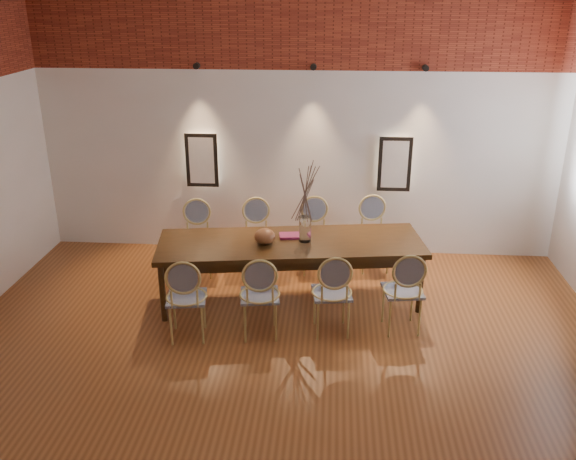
# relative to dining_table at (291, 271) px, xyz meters

# --- Properties ---
(floor) EXTENTS (7.00, 7.00, 0.02)m
(floor) POSITION_rel_dining_table_xyz_m (-0.02, -1.99, -0.39)
(floor) COLOR brown
(floor) RESTS_ON ground
(wall_back) EXTENTS (7.00, 0.10, 4.00)m
(wall_back) POSITION_rel_dining_table_xyz_m (-0.02, 1.56, 1.62)
(wall_back) COLOR silver
(wall_back) RESTS_ON ground
(brick_band_back) EXTENTS (7.00, 0.02, 1.50)m
(brick_band_back) POSITION_rel_dining_table_xyz_m (-0.02, 1.49, 2.88)
(brick_band_back) COLOR maroon
(brick_band_back) RESTS_ON ground
(brick_band_front) EXTENTS (7.00, 0.02, 1.50)m
(brick_band_front) POSITION_rel_dining_table_xyz_m (-0.02, -5.47, 2.88)
(brick_band_front) COLOR maroon
(brick_band_front) RESTS_ON ground
(niche_left) EXTENTS (0.36, 0.06, 0.66)m
(niche_left) POSITION_rel_dining_table_xyz_m (-1.32, 1.46, 0.93)
(niche_left) COLOR #FFEAC6
(niche_left) RESTS_ON wall_back
(niche_right) EXTENTS (0.36, 0.06, 0.66)m
(niche_right) POSITION_rel_dining_table_xyz_m (1.28, 1.46, 0.93)
(niche_right) COLOR #FFEAC6
(niche_right) RESTS_ON wall_back
(spot_fixture_left) EXTENTS (0.08, 0.10, 0.08)m
(spot_fixture_left) POSITION_rel_dining_table_xyz_m (-1.32, 1.43, 2.17)
(spot_fixture_left) COLOR black
(spot_fixture_left) RESTS_ON wall_back
(spot_fixture_mid) EXTENTS (0.08, 0.10, 0.08)m
(spot_fixture_mid) POSITION_rel_dining_table_xyz_m (0.18, 1.43, 2.17)
(spot_fixture_mid) COLOR black
(spot_fixture_mid) RESTS_ON wall_back
(spot_fixture_right) EXTENTS (0.08, 0.10, 0.08)m
(spot_fixture_right) POSITION_rel_dining_table_xyz_m (1.58, 1.43, 2.17)
(spot_fixture_right) COLOR black
(spot_fixture_right) RESTS_ON wall_back
(dining_table) EXTENTS (3.17, 1.41, 0.75)m
(dining_table) POSITION_rel_dining_table_xyz_m (0.00, 0.00, 0.00)
(dining_table) COLOR #38210D
(dining_table) RESTS_ON floor
(chair_near_a) EXTENTS (0.50, 0.50, 0.94)m
(chair_near_a) POSITION_rel_dining_table_xyz_m (-1.02, -0.93, 0.09)
(chair_near_a) COLOR tan
(chair_near_a) RESTS_ON floor
(chair_near_b) EXTENTS (0.50, 0.50, 0.94)m
(chair_near_b) POSITION_rel_dining_table_xyz_m (-0.27, -0.82, 0.09)
(chair_near_b) COLOR tan
(chair_near_b) RESTS_ON floor
(chair_near_c) EXTENTS (0.50, 0.50, 0.94)m
(chair_near_c) POSITION_rel_dining_table_xyz_m (0.49, -0.71, 0.09)
(chair_near_c) COLOR tan
(chair_near_c) RESTS_ON floor
(chair_near_d) EXTENTS (0.50, 0.50, 0.94)m
(chair_near_d) POSITION_rel_dining_table_xyz_m (1.25, -0.60, 0.09)
(chair_near_d) COLOR tan
(chair_near_d) RESTS_ON floor
(chair_far_a) EXTENTS (0.50, 0.50, 0.94)m
(chair_far_a) POSITION_rel_dining_table_xyz_m (-1.25, 0.60, 0.09)
(chair_far_a) COLOR tan
(chair_far_a) RESTS_ON floor
(chair_far_b) EXTENTS (0.50, 0.50, 0.94)m
(chair_far_b) POSITION_rel_dining_table_xyz_m (-0.49, 0.71, 0.09)
(chair_far_b) COLOR tan
(chair_far_b) RESTS_ON floor
(chair_far_c) EXTENTS (0.50, 0.50, 0.94)m
(chair_far_c) POSITION_rel_dining_table_xyz_m (0.27, 0.82, 0.09)
(chair_far_c) COLOR tan
(chair_far_c) RESTS_ON floor
(chair_far_d) EXTENTS (0.50, 0.50, 0.94)m
(chair_far_d) POSITION_rel_dining_table_xyz_m (1.02, 0.93, 0.09)
(chair_far_d) COLOR tan
(chair_far_d) RESTS_ON floor
(vase) EXTENTS (0.14, 0.14, 0.30)m
(vase) POSITION_rel_dining_table_xyz_m (0.16, 0.02, 0.53)
(vase) COLOR silver
(vase) RESTS_ON dining_table
(dried_branches) EXTENTS (0.50, 0.50, 0.70)m
(dried_branches) POSITION_rel_dining_table_xyz_m (0.16, 0.02, 0.98)
(dried_branches) COLOR #4A372D
(dried_branches) RESTS_ON vase
(bowl) EXTENTS (0.24, 0.24, 0.18)m
(bowl) POSITION_rel_dining_table_xyz_m (-0.29, -0.09, 0.46)
(bowl) COLOR brown
(bowl) RESTS_ON dining_table
(book) EXTENTS (0.28, 0.22, 0.03)m
(book) POSITION_rel_dining_table_xyz_m (-0.01, 0.13, 0.39)
(book) COLOR #811E4D
(book) RESTS_ON dining_table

